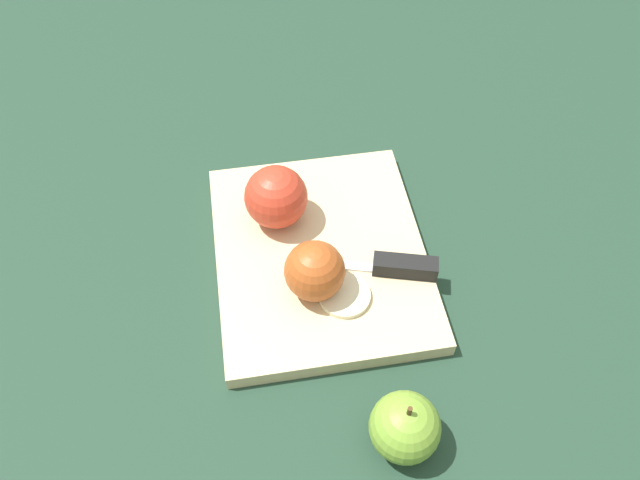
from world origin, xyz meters
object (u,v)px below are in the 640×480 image
knife (401,266)px  apple_half_right (315,271)px  apple_half_left (276,197)px  apple_whole (405,427)px

knife → apple_half_right: bearing=19.2°
apple_half_right → knife: (-0.01, 0.11, -0.03)m
apple_half_left → apple_whole: (0.30, 0.10, -0.03)m
apple_half_left → apple_half_right: bearing=-116.1°
apple_half_right → knife: bearing=-80.1°
knife → apple_whole: bearing=93.0°
apple_half_right → apple_whole: size_ratio=0.84×
apple_half_left → apple_half_right: apple_half_left is taller
apple_half_right → apple_whole: (0.19, 0.07, -0.02)m
apple_half_left → apple_whole: apple_half_left is taller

